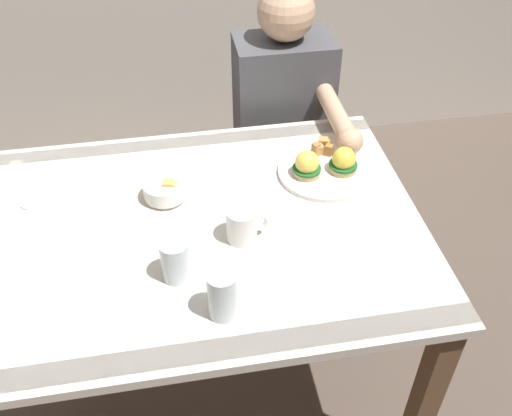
{
  "coord_description": "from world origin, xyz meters",
  "views": [
    {
      "loc": [
        -0.05,
        -1.15,
        1.8
      ],
      "look_at": [
        0.15,
        0.0,
        0.78
      ],
      "focal_mm": 40.7,
      "sensor_mm": 36.0,
      "label": 1
    }
  ],
  "objects_px": {
    "fork": "(41,195)",
    "diner_person": "(285,121)",
    "water_glass_near": "(222,297)",
    "dining_table": "(202,253)",
    "fruit_bowl": "(165,190)",
    "eggs_benedict_plate": "(324,167)",
    "water_glass_far": "(176,263)",
    "coffee_mug": "(243,224)"
  },
  "relations": [
    {
      "from": "water_glass_near",
      "to": "diner_person",
      "type": "bearing_deg",
      "value": 69.25
    },
    {
      "from": "fork",
      "to": "fruit_bowl",
      "type": "bearing_deg",
      "value": -11.24
    },
    {
      "from": "fruit_bowl",
      "to": "coffee_mug",
      "type": "relative_size",
      "value": 1.08
    },
    {
      "from": "dining_table",
      "to": "fruit_bowl",
      "type": "relative_size",
      "value": 10.0
    },
    {
      "from": "eggs_benedict_plate",
      "to": "water_glass_near",
      "type": "distance_m",
      "value": 0.59
    },
    {
      "from": "dining_table",
      "to": "diner_person",
      "type": "distance_m",
      "value": 0.7
    },
    {
      "from": "fruit_bowl",
      "to": "fork",
      "type": "relative_size",
      "value": 0.94
    },
    {
      "from": "eggs_benedict_plate",
      "to": "dining_table",
      "type": "bearing_deg",
      "value": -157.32
    },
    {
      "from": "water_glass_near",
      "to": "water_glass_far",
      "type": "relative_size",
      "value": 1.12
    },
    {
      "from": "fruit_bowl",
      "to": "diner_person",
      "type": "bearing_deg",
      "value": 46.32
    },
    {
      "from": "water_glass_near",
      "to": "dining_table",
      "type": "bearing_deg",
      "value": 94.76
    },
    {
      "from": "fruit_bowl",
      "to": "diner_person",
      "type": "distance_m",
      "value": 0.66
    },
    {
      "from": "water_glass_near",
      "to": "water_glass_far",
      "type": "height_order",
      "value": "water_glass_near"
    },
    {
      "from": "dining_table",
      "to": "water_glass_far",
      "type": "distance_m",
      "value": 0.24
    },
    {
      "from": "dining_table",
      "to": "eggs_benedict_plate",
      "type": "relative_size",
      "value": 4.44
    },
    {
      "from": "dining_table",
      "to": "coffee_mug",
      "type": "xyz_separation_m",
      "value": [
        0.11,
        -0.07,
        0.16
      ]
    },
    {
      "from": "fork",
      "to": "water_glass_far",
      "type": "relative_size",
      "value": 1.14
    },
    {
      "from": "dining_table",
      "to": "water_glass_near",
      "type": "relative_size",
      "value": 9.49
    },
    {
      "from": "water_glass_far",
      "to": "fork",
      "type": "bearing_deg",
      "value": 134.0
    },
    {
      "from": "coffee_mug",
      "to": "diner_person",
      "type": "height_order",
      "value": "diner_person"
    },
    {
      "from": "eggs_benedict_plate",
      "to": "fork",
      "type": "xyz_separation_m",
      "value": [
        -0.82,
        0.04,
        -0.02
      ]
    },
    {
      "from": "dining_table",
      "to": "diner_person",
      "type": "bearing_deg",
      "value": 58.59
    },
    {
      "from": "fork",
      "to": "water_glass_far",
      "type": "xyz_separation_m",
      "value": [
        0.36,
        -0.37,
        0.05
      ]
    },
    {
      "from": "water_glass_near",
      "to": "eggs_benedict_plate",
      "type": "bearing_deg",
      "value": 52.02
    },
    {
      "from": "coffee_mug",
      "to": "eggs_benedict_plate",
      "type": "bearing_deg",
      "value": 39.21
    },
    {
      "from": "water_glass_far",
      "to": "water_glass_near",
      "type": "bearing_deg",
      "value": -53.58
    },
    {
      "from": "dining_table",
      "to": "fork",
      "type": "height_order",
      "value": "fork"
    },
    {
      "from": "eggs_benedict_plate",
      "to": "fruit_bowl",
      "type": "height_order",
      "value": "eggs_benedict_plate"
    },
    {
      "from": "dining_table",
      "to": "fork",
      "type": "bearing_deg",
      "value": 154.93
    },
    {
      "from": "fork",
      "to": "diner_person",
      "type": "bearing_deg",
      "value": 26.58
    },
    {
      "from": "coffee_mug",
      "to": "fork",
      "type": "relative_size",
      "value": 0.87
    },
    {
      "from": "water_glass_near",
      "to": "water_glass_far",
      "type": "xyz_separation_m",
      "value": [
        -0.1,
        0.13,
        -0.01
      ]
    },
    {
      "from": "dining_table",
      "to": "coffee_mug",
      "type": "relative_size",
      "value": 10.76
    },
    {
      "from": "coffee_mug",
      "to": "water_glass_near",
      "type": "height_order",
      "value": "water_glass_near"
    },
    {
      "from": "diner_person",
      "to": "water_glass_near",
      "type": "bearing_deg",
      "value": -110.75
    },
    {
      "from": "fork",
      "to": "water_glass_near",
      "type": "height_order",
      "value": "water_glass_near"
    },
    {
      "from": "dining_table",
      "to": "water_glass_far",
      "type": "xyz_separation_m",
      "value": [
        -0.07,
        -0.17,
        0.15
      ]
    },
    {
      "from": "eggs_benedict_plate",
      "to": "fruit_bowl",
      "type": "bearing_deg",
      "value": -176.38
    },
    {
      "from": "dining_table",
      "to": "eggs_benedict_plate",
      "type": "distance_m",
      "value": 0.44
    },
    {
      "from": "fruit_bowl",
      "to": "water_glass_far",
      "type": "relative_size",
      "value": 1.07
    },
    {
      "from": "eggs_benedict_plate",
      "to": "diner_person",
      "type": "relative_size",
      "value": 0.24
    },
    {
      "from": "dining_table",
      "to": "water_glass_far",
      "type": "height_order",
      "value": "water_glass_far"
    }
  ]
}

